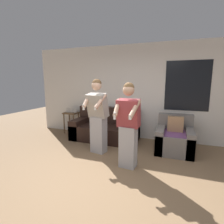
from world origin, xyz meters
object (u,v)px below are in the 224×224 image
at_px(person_right, 128,126).
at_px(side_table, 71,116).
at_px(couch, 105,129).
at_px(armchair, 175,139).
at_px(person_left, 98,116).

bearing_deg(person_right, side_table, 144.92).
xyz_separation_m(couch, side_table, (-1.28, 0.22, 0.25)).
bearing_deg(couch, side_table, 170.20).
bearing_deg(armchair, side_table, 171.60).
relative_size(couch, person_left, 1.09).
bearing_deg(armchair, person_left, -157.49).
bearing_deg(armchair, person_right, -126.44).
relative_size(armchair, side_table, 1.11).
distance_m(couch, side_table, 1.33).
relative_size(person_left, person_right, 1.04).
distance_m(couch, person_left, 1.13).
bearing_deg(person_right, person_left, 151.57).
xyz_separation_m(couch, person_right, (1.04, -1.41, 0.54)).
distance_m(side_table, person_left, 1.92).
distance_m(couch, armchair, 1.91).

